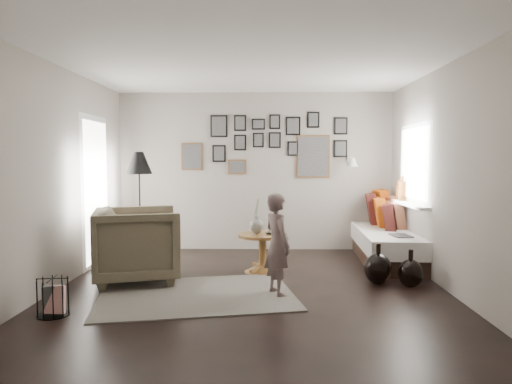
{
  "coord_description": "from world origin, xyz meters",
  "views": [
    {
      "loc": [
        0.17,
        -5.16,
        1.51
      ],
      "look_at": [
        0.05,
        0.5,
        1.1
      ],
      "focal_mm": 32.0,
      "sensor_mm": 36.0,
      "label": 1
    }
  ],
  "objects_px": {
    "demijohn_large": "(378,269)",
    "armchair": "(137,244)",
    "vase": "(257,223)",
    "daybed": "(388,238)",
    "pedestal_table": "(262,254)",
    "demijohn_small": "(410,273)",
    "floor_lamp": "(139,167)",
    "magazine_basket": "(53,297)",
    "child": "(277,244)"
  },
  "relations": [
    {
      "from": "demijohn_large",
      "to": "armchair",
      "type": "bearing_deg",
      "value": 178.16
    },
    {
      "from": "vase",
      "to": "daybed",
      "type": "xyz_separation_m",
      "value": [
        1.95,
        0.73,
        -0.33
      ]
    },
    {
      "from": "demijohn_large",
      "to": "pedestal_table",
      "type": "bearing_deg",
      "value": 157.03
    },
    {
      "from": "armchair",
      "to": "demijohn_small",
      "type": "xyz_separation_m",
      "value": [
        3.29,
        -0.21,
        -0.29
      ]
    },
    {
      "from": "demijohn_small",
      "to": "vase",
      "type": "bearing_deg",
      "value": 158.16
    },
    {
      "from": "pedestal_table",
      "to": "floor_lamp",
      "type": "distance_m",
      "value": 2.23
    },
    {
      "from": "magazine_basket",
      "to": "demijohn_large",
      "type": "relative_size",
      "value": 0.73
    },
    {
      "from": "magazine_basket",
      "to": "child",
      "type": "relative_size",
      "value": 0.32
    },
    {
      "from": "daybed",
      "to": "magazine_basket",
      "type": "relative_size",
      "value": 5.97
    },
    {
      "from": "pedestal_table",
      "to": "vase",
      "type": "relative_size",
      "value": 1.4
    },
    {
      "from": "floor_lamp",
      "to": "magazine_basket",
      "type": "bearing_deg",
      "value": -94.99
    },
    {
      "from": "daybed",
      "to": "armchair",
      "type": "bearing_deg",
      "value": -157.08
    },
    {
      "from": "floor_lamp",
      "to": "child",
      "type": "xyz_separation_m",
      "value": [
        1.98,
        -1.63,
        -0.83
      ]
    },
    {
      "from": "floor_lamp",
      "to": "child",
      "type": "distance_m",
      "value": 2.69
    },
    {
      "from": "daybed",
      "to": "child",
      "type": "relative_size",
      "value": 1.9
    },
    {
      "from": "armchair",
      "to": "floor_lamp",
      "type": "bearing_deg",
      "value": -2.72
    },
    {
      "from": "daybed",
      "to": "floor_lamp",
      "type": "height_order",
      "value": "floor_lamp"
    },
    {
      "from": "magazine_basket",
      "to": "floor_lamp",
      "type": "bearing_deg",
      "value": 85.01
    },
    {
      "from": "demijohn_small",
      "to": "child",
      "type": "xyz_separation_m",
      "value": [
        -1.58,
        -0.32,
        0.4
      ]
    },
    {
      "from": "vase",
      "to": "demijohn_small",
      "type": "height_order",
      "value": "vase"
    },
    {
      "from": "vase",
      "to": "armchair",
      "type": "xyz_separation_m",
      "value": [
        -1.46,
        -0.52,
        -0.2
      ]
    },
    {
      "from": "magazine_basket",
      "to": "vase",
      "type": "bearing_deg",
      "value": 42.53
    },
    {
      "from": "pedestal_table",
      "to": "armchair",
      "type": "relative_size",
      "value": 0.65
    },
    {
      "from": "pedestal_table",
      "to": "armchair",
      "type": "distance_m",
      "value": 1.64
    },
    {
      "from": "daybed",
      "to": "armchair",
      "type": "height_order",
      "value": "daybed"
    },
    {
      "from": "vase",
      "to": "demijohn_large",
      "type": "relative_size",
      "value": 0.95
    },
    {
      "from": "daybed",
      "to": "vase",
      "type": "bearing_deg",
      "value": -156.64
    },
    {
      "from": "vase",
      "to": "magazine_basket",
      "type": "height_order",
      "value": "vase"
    },
    {
      "from": "floor_lamp",
      "to": "demijohn_small",
      "type": "height_order",
      "value": "floor_lamp"
    },
    {
      "from": "daybed",
      "to": "magazine_basket",
      "type": "bearing_deg",
      "value": -144.38
    },
    {
      "from": "vase",
      "to": "armchair",
      "type": "bearing_deg",
      "value": -160.47
    },
    {
      "from": "pedestal_table",
      "to": "armchair",
      "type": "height_order",
      "value": "armchair"
    },
    {
      "from": "demijohn_large",
      "to": "demijohn_small",
      "type": "bearing_deg",
      "value": -18.92
    },
    {
      "from": "armchair",
      "to": "demijohn_large",
      "type": "bearing_deg",
      "value": -108.25
    },
    {
      "from": "pedestal_table",
      "to": "demijohn_small",
      "type": "distance_m",
      "value": 1.89
    },
    {
      "from": "demijohn_small",
      "to": "child",
      "type": "height_order",
      "value": "child"
    },
    {
      "from": "demijohn_small",
      "to": "pedestal_table",
      "type": "bearing_deg",
      "value": 157.82
    },
    {
      "from": "daybed",
      "to": "demijohn_large",
      "type": "bearing_deg",
      "value": -106.62
    },
    {
      "from": "floor_lamp",
      "to": "child",
      "type": "height_order",
      "value": "floor_lamp"
    },
    {
      "from": "pedestal_table",
      "to": "magazine_basket",
      "type": "relative_size",
      "value": 1.81
    },
    {
      "from": "vase",
      "to": "child",
      "type": "distance_m",
      "value": 1.08
    },
    {
      "from": "armchair",
      "to": "magazine_basket",
      "type": "distance_m",
      "value": 1.37
    },
    {
      "from": "pedestal_table",
      "to": "demijohn_small",
      "type": "relative_size",
      "value": 1.46
    },
    {
      "from": "magazine_basket",
      "to": "child",
      "type": "xyz_separation_m",
      "value": [
        2.19,
        0.72,
        0.39
      ]
    },
    {
      "from": "armchair",
      "to": "pedestal_table",
      "type": "bearing_deg",
      "value": -88.5
    },
    {
      "from": "child",
      "to": "demijohn_small",
      "type": "bearing_deg",
      "value": -104.95
    },
    {
      "from": "daybed",
      "to": "floor_lamp",
      "type": "bearing_deg",
      "value": -174.82
    },
    {
      "from": "magazine_basket",
      "to": "demijohn_small",
      "type": "relative_size",
      "value": 0.81
    },
    {
      "from": "child",
      "to": "floor_lamp",
      "type": "bearing_deg",
      "value": 24.19
    },
    {
      "from": "magazine_basket",
      "to": "demijohn_large",
      "type": "distance_m",
      "value": 3.61
    }
  ]
}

